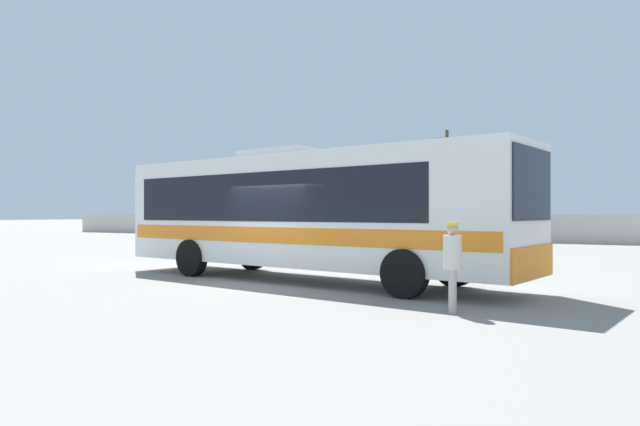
# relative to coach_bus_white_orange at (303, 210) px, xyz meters

# --- Properties ---
(ground_plane) EXTENTS (300.00, 300.00, 0.00)m
(ground_plane) POSITION_rel_coach_bus_white_orange_xyz_m (-0.32, 9.02, -1.89)
(ground_plane) COLOR gray
(perimeter_wall) EXTENTS (80.00, 0.30, 1.75)m
(perimeter_wall) POSITION_rel_coach_bus_white_orange_xyz_m (-0.32, 24.13, -1.01)
(perimeter_wall) COLOR beige
(perimeter_wall) RESTS_ON ground_plane
(coach_bus_white_orange) EXTENTS (12.12, 4.22, 3.54)m
(coach_bus_white_orange) POSITION_rel_coach_bus_white_orange_xyz_m (0.00, 0.00, 0.00)
(coach_bus_white_orange) COLOR white
(coach_bus_white_orange) RESTS_ON ground_plane
(attendant_by_bus_door) EXTENTS (0.41, 0.41, 1.63)m
(attendant_by_bus_door) POSITION_rel_coach_bus_white_orange_xyz_m (4.97, -2.94, -0.96)
(attendant_by_bus_door) COLOR #B7B2A8
(attendant_by_bus_door) RESTS_ON ground_plane
(parked_car_leftmost_black) EXTENTS (4.73, 2.31, 1.49)m
(parked_car_leftmost_black) POSITION_rel_coach_bus_white_orange_xyz_m (-11.88, 20.75, -1.10)
(parked_car_leftmost_black) COLOR black
(parked_car_leftmost_black) RESTS_ON ground_plane
(parked_car_second_maroon) EXTENTS (4.44, 1.99, 1.47)m
(parked_car_second_maroon) POSITION_rel_coach_bus_white_orange_xyz_m (-6.08, 20.59, -1.11)
(parked_car_second_maroon) COLOR maroon
(parked_car_second_maroon) RESTS_ON ground_plane
(parked_car_third_silver) EXTENTS (4.23, 2.24, 1.42)m
(parked_car_third_silver) POSITION_rel_coach_bus_white_orange_xyz_m (0.86, 19.93, -1.13)
(parked_car_third_silver) COLOR #B7BABF
(parked_car_third_silver) RESTS_ON ground_plane
(utility_pole_near) EXTENTS (1.80, 0.25, 7.92)m
(utility_pole_near) POSITION_rel_coach_bus_white_orange_xyz_m (-4.74, 27.84, 2.25)
(utility_pole_near) COLOR #4C3823
(utility_pole_near) RESTS_ON ground_plane
(roadside_tree_left) EXTENTS (4.96, 4.96, 7.57)m
(roadside_tree_left) POSITION_rel_coach_bus_white_orange_xyz_m (-19.84, 29.40, 3.56)
(roadside_tree_left) COLOR brown
(roadside_tree_left) RESTS_ON ground_plane
(roadside_tree_midleft) EXTENTS (5.87, 5.87, 7.32)m
(roadside_tree_midleft) POSITION_rel_coach_bus_white_orange_xyz_m (-13.00, 30.27, 2.93)
(roadside_tree_midleft) COLOR brown
(roadside_tree_midleft) RESTS_ON ground_plane
(roadside_tree_midright) EXTENTS (4.07, 4.07, 5.63)m
(roadside_tree_midright) POSITION_rel_coach_bus_white_orange_xyz_m (-0.73, 29.81, 2.00)
(roadside_tree_midright) COLOR brown
(roadside_tree_midright) RESTS_ON ground_plane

